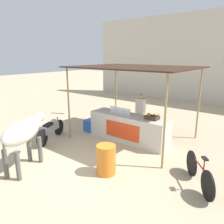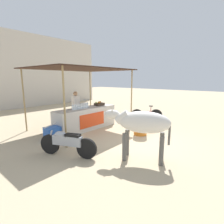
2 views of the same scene
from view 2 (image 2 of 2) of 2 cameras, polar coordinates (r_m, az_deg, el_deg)
The scene contains 12 objects.
ground_plane at distance 6.61m, azimuth 4.63°, elevation -8.93°, with size 60.00×60.00×0.00m, color tan.
building_wall_far at distance 14.98m, azimuth -30.71°, elevation 11.63°, with size 16.00×0.50×5.65m, color beige.
stall_counter at distance 7.90m, azimuth -8.40°, elevation -2.08°, with size 3.00×0.82×0.96m.
stall_awning at distance 7.94m, azimuth -10.31°, elevation 13.02°, with size 4.20×3.20×2.66m.
water_bottle_row at distance 7.53m, azimuth -10.28°, elevation 1.83°, with size 0.88×0.07×0.25m.
fruit_crate at distance 8.45m, azimuth -4.19°, elevation 2.64°, with size 0.44×0.32×0.18m.
vendor_behind_counter at distance 8.42m, azimuth -11.68°, elevation 1.17°, with size 0.34×0.22×1.65m.
cooler_box at distance 6.91m, azimuth -18.54°, elevation -6.50°, with size 0.60×0.44×0.48m, color blue.
water_barrel at distance 7.11m, azimuth 9.26°, elevation -4.26°, with size 0.51×0.51×0.79m, color orange.
cow at distance 4.80m, azimuth 9.62°, elevation -3.79°, with size 1.06×1.81×1.44m.
motorcycle_parked at distance 5.28m, azimuth -14.52°, elevation -9.48°, with size 0.87×1.68×0.90m.
bicycle_leaning at distance 9.34m, azimuth 11.20°, elevation -0.99°, with size 1.05×1.34×0.85m.
Camera 2 is at (-5.08, -3.59, 2.23)m, focal length 28.00 mm.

